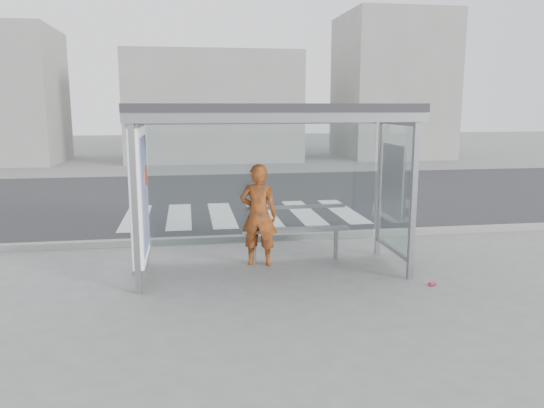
{
  "coord_description": "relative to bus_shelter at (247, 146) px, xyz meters",
  "views": [
    {
      "loc": [
        -1.28,
        -7.96,
        2.6
      ],
      "look_at": [
        0.03,
        0.2,
        1.05
      ],
      "focal_mm": 35.0,
      "sensor_mm": 36.0,
      "label": 1
    }
  ],
  "objects": [
    {
      "name": "crosswalk",
      "position": [
        0.37,
        4.44,
        -1.98
      ],
      "size": [
        5.55,
        3.0,
        0.0
      ],
      "color": "silver",
      "rests_on": "ground"
    },
    {
      "name": "bench",
      "position": [
        0.84,
        0.44,
        -1.43
      ],
      "size": [
        1.8,
        0.32,
        0.93
      ],
      "color": "slate",
      "rests_on": "ground"
    },
    {
      "name": "ground",
      "position": [
        0.37,
        -0.06,
        -1.98
      ],
      "size": [
        80.0,
        80.0,
        0.0
      ],
      "primitive_type": "plane",
      "color": "slate",
      "rests_on": "ground"
    },
    {
      "name": "building_right",
      "position": [
        9.37,
        17.94,
        1.52
      ],
      "size": [
        5.0,
        5.0,
        7.0
      ],
      "primitive_type": "cube",
      "color": "gray",
      "rests_on": "ground"
    },
    {
      "name": "curb",
      "position": [
        0.37,
        1.89,
        -1.92
      ],
      "size": [
        30.0,
        0.18,
        0.12
      ],
      "primitive_type": "cube",
      "color": "gray",
      "rests_on": "ground"
    },
    {
      "name": "person",
      "position": [
        0.22,
        0.35,
        -1.15
      ],
      "size": [
        0.7,
        0.56,
        1.68
      ],
      "primitive_type": "imported",
      "rotation": [
        0.0,
        0.0,
        2.85
      ],
      "color": "#E75115",
      "rests_on": "ground"
    },
    {
      "name": "building_center",
      "position": [
        0.37,
        17.94,
        0.52
      ],
      "size": [
        8.0,
        5.0,
        5.0
      ],
      "primitive_type": "cube",
      "color": "gray",
      "rests_on": "ground"
    },
    {
      "name": "road",
      "position": [
        0.37,
        6.94,
        -1.98
      ],
      "size": [
        30.0,
        10.0,
        0.01
      ],
      "primitive_type": "cube",
      "color": "#29292C",
      "rests_on": "ground"
    },
    {
      "name": "bus_shelter",
      "position": [
        0.0,
        0.0,
        0.0
      ],
      "size": [
        4.25,
        1.65,
        2.62
      ],
      "color": "gray",
      "rests_on": "ground"
    },
    {
      "name": "soda_can",
      "position": [
        2.57,
        -1.11,
        -1.95
      ],
      "size": [
        0.13,
        0.11,
        0.06
      ],
      "primitive_type": "cylinder",
      "rotation": [
        0.0,
        1.57,
        0.49
      ],
      "color": "#CA3B55",
      "rests_on": "ground"
    }
  ]
}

